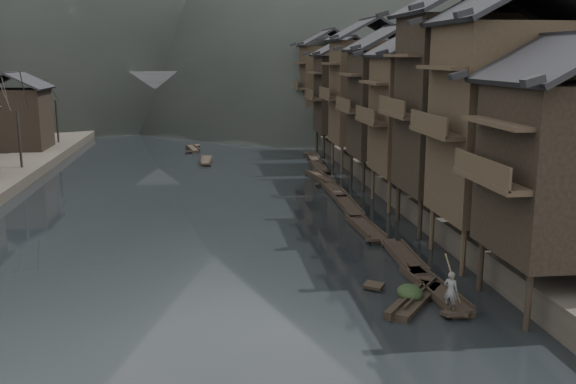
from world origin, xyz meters
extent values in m
plane|color=black|center=(0.00, 0.00, 0.00)|extent=(300.00, 300.00, 0.00)
cube|color=#2D2823|center=(35.00, 40.00, 0.90)|extent=(40.00, 200.00, 1.80)
cylinder|color=black|center=(14.20, -10.40, 1.30)|extent=(0.30, 0.30, 2.90)
cylinder|color=black|center=(14.20, -5.60, 1.30)|extent=(0.30, 0.30, 2.90)
cylinder|color=black|center=(16.95, -5.60, 1.30)|extent=(0.30, 0.30, 2.90)
cube|color=#30271B|center=(13.30, -8.00, 6.03)|extent=(1.20, 5.70, 0.25)
cylinder|color=#30271B|center=(14.20, -3.40, 1.30)|extent=(0.30, 0.30, 2.90)
cylinder|color=#30271B|center=(14.20, 1.40, 1.30)|extent=(0.30, 0.30, 2.90)
cylinder|color=#30271B|center=(16.95, -3.40, 1.30)|extent=(0.30, 0.30, 2.90)
cylinder|color=#30271B|center=(16.95, 1.40, 1.30)|extent=(0.30, 0.30, 2.90)
cube|color=#30271B|center=(17.30, -1.00, 7.84)|extent=(7.00, 6.00, 10.48)
cube|color=#30271B|center=(13.30, -1.00, 7.32)|extent=(1.20, 5.70, 0.25)
cylinder|color=black|center=(14.20, 3.60, 1.30)|extent=(0.30, 0.30, 2.90)
cylinder|color=black|center=(14.20, 8.40, 1.30)|extent=(0.30, 0.30, 2.90)
cylinder|color=black|center=(16.95, 3.60, 1.30)|extent=(0.30, 0.30, 2.90)
cylinder|color=black|center=(16.95, 8.40, 1.30)|extent=(0.30, 0.30, 2.90)
cube|color=black|center=(17.30, 6.00, 8.25)|extent=(7.00, 6.00, 11.29)
cube|color=#30271B|center=(13.30, 6.00, 7.68)|extent=(1.20, 5.70, 0.25)
cylinder|color=#30271B|center=(14.20, 10.60, 1.30)|extent=(0.30, 0.30, 2.90)
cylinder|color=#30271B|center=(14.20, 15.40, 1.30)|extent=(0.30, 0.30, 2.90)
cylinder|color=#30271B|center=(16.95, 10.60, 1.30)|extent=(0.30, 0.30, 2.90)
cylinder|color=#30271B|center=(16.95, 15.40, 1.30)|extent=(0.30, 0.30, 2.90)
cube|color=#30271B|center=(17.30, 13.00, 6.97)|extent=(7.00, 6.00, 8.74)
cube|color=#30271B|center=(13.30, 13.00, 6.54)|extent=(1.20, 5.70, 0.25)
cylinder|color=black|center=(14.20, 18.60, 1.30)|extent=(0.30, 0.30, 2.90)
cylinder|color=black|center=(14.20, 23.40, 1.30)|extent=(0.30, 0.30, 2.90)
cylinder|color=black|center=(16.95, 18.60, 1.30)|extent=(0.30, 0.30, 2.90)
cylinder|color=black|center=(16.95, 23.40, 1.30)|extent=(0.30, 0.30, 2.90)
cube|color=black|center=(17.30, 21.00, 7.21)|extent=(7.00, 6.00, 9.22)
cube|color=#30271B|center=(13.30, 21.00, 6.75)|extent=(1.20, 5.70, 0.25)
cylinder|color=#30271B|center=(14.20, 27.60, 1.30)|extent=(0.30, 0.30, 2.90)
cylinder|color=#30271B|center=(14.20, 32.40, 1.30)|extent=(0.30, 0.30, 2.90)
cylinder|color=#30271B|center=(16.95, 27.60, 1.30)|extent=(0.30, 0.30, 2.90)
cylinder|color=#30271B|center=(16.95, 32.40, 1.30)|extent=(0.30, 0.30, 2.90)
cube|color=#30271B|center=(17.30, 30.00, 7.74)|extent=(7.00, 6.00, 10.28)
cube|color=#30271B|center=(13.30, 30.00, 7.22)|extent=(1.20, 5.70, 0.25)
cylinder|color=black|center=(14.20, 37.60, 1.30)|extent=(0.30, 0.30, 2.90)
cylinder|color=black|center=(14.20, 42.40, 1.30)|extent=(0.30, 0.30, 2.90)
cylinder|color=black|center=(16.95, 37.60, 1.30)|extent=(0.30, 0.30, 2.90)
cylinder|color=black|center=(16.95, 42.40, 1.30)|extent=(0.30, 0.30, 2.90)
cube|color=black|center=(17.30, 40.00, 7.01)|extent=(7.00, 6.00, 8.81)
cube|color=#30271B|center=(13.30, 40.00, 6.56)|extent=(1.20, 5.70, 0.25)
cylinder|color=#30271B|center=(14.20, 49.60, 1.30)|extent=(0.30, 0.30, 2.90)
cylinder|color=#30271B|center=(14.20, 54.40, 1.30)|extent=(0.30, 0.30, 2.90)
cylinder|color=#30271B|center=(16.95, 49.60, 1.30)|extent=(0.30, 0.30, 2.90)
cylinder|color=#30271B|center=(16.95, 54.40, 1.30)|extent=(0.30, 0.30, 2.90)
cube|color=#30271B|center=(17.30, 52.00, 7.63)|extent=(7.00, 6.00, 10.06)
cube|color=#30271B|center=(13.30, 52.00, 7.13)|extent=(1.20, 5.70, 0.25)
cube|color=black|center=(-20.50, 42.00, 4.60)|extent=(6.50, 6.50, 6.80)
cylinder|color=black|center=(-17.00, 28.86, 3.93)|extent=(0.24, 0.24, 5.46)
cylinder|color=black|center=(-17.00, 47.42, 3.77)|extent=(0.24, 0.24, 5.14)
cube|color=black|center=(11.86, -5.63, 0.15)|extent=(1.58, 6.62, 0.30)
cube|color=black|center=(11.86, -5.63, 0.33)|extent=(1.63, 6.49, 0.10)
cube|color=black|center=(12.09, -2.50, 0.29)|extent=(0.99, 0.87, 0.34)
cube|color=black|center=(11.62, -8.77, 0.29)|extent=(0.99, 0.87, 0.34)
cube|color=black|center=(11.93, -0.71, 0.15)|extent=(1.32, 6.19, 0.30)
cube|color=black|center=(11.93, -0.71, 0.33)|extent=(1.37, 6.07, 0.10)
cube|color=black|center=(11.83, 2.24, 0.29)|extent=(0.96, 0.79, 0.33)
cube|color=black|center=(12.04, -3.66, 0.29)|extent=(0.96, 0.79, 0.33)
cube|color=black|center=(11.25, 5.94, 0.15)|extent=(1.44, 6.27, 0.30)
cube|color=black|center=(11.25, 5.94, 0.33)|extent=(1.48, 6.15, 0.10)
cube|color=black|center=(11.41, 8.92, 0.29)|extent=(0.98, 0.82, 0.33)
cube|color=black|center=(11.09, 2.96, 0.29)|extent=(0.98, 0.82, 0.33)
cube|color=black|center=(11.48, 12.13, 0.15)|extent=(1.28, 7.47, 0.30)
cube|color=black|center=(11.48, 12.13, 0.33)|extent=(1.33, 7.33, 0.10)
cube|color=black|center=(11.40, 15.70, 0.29)|extent=(0.96, 0.93, 0.36)
cube|color=black|center=(11.57, 8.55, 0.29)|extent=(0.96, 0.93, 0.36)
cube|color=black|center=(11.55, 18.28, 0.15)|extent=(1.29, 6.32, 0.30)
cube|color=black|center=(11.55, 18.28, 0.33)|extent=(1.34, 6.20, 0.10)
cube|color=black|center=(11.64, 21.30, 0.29)|extent=(0.96, 0.80, 0.33)
cube|color=black|center=(11.46, 15.26, 0.29)|extent=(0.96, 0.80, 0.33)
cube|color=black|center=(11.40, 24.19, 0.15)|extent=(1.97, 6.46, 0.30)
cube|color=black|center=(11.40, 24.19, 0.33)|extent=(2.01, 6.35, 0.10)
cube|color=black|center=(11.83, 27.22, 0.29)|extent=(1.03, 0.91, 0.34)
cube|color=black|center=(10.98, 21.16, 0.29)|extent=(1.03, 0.91, 0.34)
cube|color=black|center=(12.20, 29.74, 0.15)|extent=(1.28, 5.90, 0.30)
cube|color=black|center=(12.20, 29.74, 0.33)|extent=(1.33, 5.78, 0.10)
cube|color=black|center=(12.11, 32.56, 0.29)|extent=(0.96, 0.75, 0.32)
cube|color=black|center=(12.28, 26.93, 0.29)|extent=(0.96, 0.75, 0.32)
cube|color=black|center=(12.78, 36.10, 0.15)|extent=(1.69, 5.94, 0.30)
cube|color=black|center=(12.78, 36.10, 0.33)|extent=(1.73, 5.83, 0.10)
cube|color=black|center=(12.50, 38.89, 0.29)|extent=(1.00, 0.82, 0.32)
cube|color=black|center=(13.06, 33.30, 0.29)|extent=(1.00, 0.82, 0.32)
cube|color=black|center=(0.77, 35.29, 0.15)|extent=(1.17, 5.12, 0.30)
cube|color=black|center=(0.77, 35.29, 0.33)|extent=(1.22, 5.02, 0.10)
cube|color=black|center=(0.69, 37.73, 0.29)|extent=(0.87, 0.66, 0.30)
cube|color=black|center=(0.85, 32.85, 0.29)|extent=(0.87, 0.66, 0.30)
cube|color=black|center=(-0.88, 45.00, 0.15)|extent=(1.87, 5.32, 0.30)
cube|color=black|center=(-0.88, 45.00, 0.33)|extent=(1.90, 5.22, 0.10)
cube|color=black|center=(-0.46, 47.47, 0.29)|extent=(0.95, 0.78, 0.31)
cube|color=black|center=(-1.31, 42.53, 0.29)|extent=(0.95, 0.78, 0.31)
cube|color=#4C4C4F|center=(0.00, 72.00, 7.20)|extent=(40.00, 6.00, 1.60)
cube|color=#4C4C4F|center=(0.00, 69.30, 8.50)|extent=(40.00, 0.50, 1.00)
cube|color=#4C4C4F|center=(0.00, 74.70, 8.50)|extent=(40.00, 0.50, 1.00)
cube|color=#4C4C4F|center=(-14.00, 72.00, 3.20)|extent=(3.20, 6.00, 6.40)
cube|color=#4C4C4F|center=(-4.50, 72.00, 3.20)|extent=(3.20, 6.00, 6.40)
cube|color=#4C4C4F|center=(4.50, 72.00, 3.20)|extent=(3.20, 6.00, 6.40)
cube|color=#4C4C4F|center=(14.00, 72.00, 3.20)|extent=(3.20, 6.00, 6.40)
cube|color=black|center=(10.47, -6.83, 0.15)|extent=(3.89, 4.67, 0.30)
cube|color=black|center=(10.47, -6.83, 0.33)|extent=(3.87, 4.62, 0.10)
cube|color=black|center=(9.02, -4.90, 0.29)|extent=(1.12, 1.06, 0.30)
cube|color=black|center=(11.92, -8.76, 0.29)|extent=(1.12, 1.06, 0.30)
ellipsoid|color=black|center=(10.32, -6.63, 0.80)|extent=(1.20, 1.57, 0.72)
imported|color=#525254|center=(11.61, -8.36, 1.36)|extent=(0.79, 0.78, 1.83)
cylinder|color=#8C7A51|center=(11.81, -8.36, 4.12)|extent=(1.84, 1.84, 3.70)
camera|label=1|loc=(1.05, -34.27, 11.38)|focal=40.00mm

